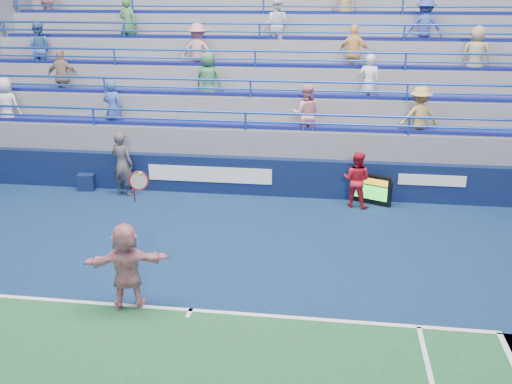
# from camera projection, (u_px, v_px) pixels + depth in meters

# --- Properties ---
(ground) EXTENTS (120.00, 120.00, 0.00)m
(ground) POSITION_uv_depth(u_px,v_px,m) (191.00, 311.00, 10.52)
(ground) COLOR #333538
(sponsor_wall) EXTENTS (18.00, 0.32, 1.10)m
(sponsor_wall) POSITION_uv_depth(u_px,v_px,m) (245.00, 176.00, 16.40)
(sponsor_wall) COLOR #0B153D
(sponsor_wall) RESTS_ON ground
(bleacher_stand) EXTENTS (18.00, 5.60, 6.13)m
(bleacher_stand) POSITION_uv_depth(u_px,v_px,m) (261.00, 115.00, 19.59)
(bleacher_stand) COLOR slate
(bleacher_stand) RESTS_ON ground
(serve_speed_board) EXTENTS (1.16, 0.62, 0.84)m
(serve_speed_board) POSITION_uv_depth(u_px,v_px,m) (370.00, 189.00, 15.69)
(serve_speed_board) COLOR black
(serve_speed_board) RESTS_ON ground
(judge_chair) EXTENTS (0.56, 0.56, 0.87)m
(judge_chair) POSITION_uv_depth(u_px,v_px,m) (87.00, 180.00, 16.89)
(judge_chair) COLOR #0D1A3E
(judge_chair) RESTS_ON ground
(tennis_player) EXTENTS (1.62, 0.93, 2.67)m
(tennis_player) POSITION_uv_depth(u_px,v_px,m) (127.00, 266.00, 10.40)
(tennis_player) COLOR white
(tennis_player) RESTS_ON ground
(line_judge) EXTENTS (0.78, 0.62, 1.87)m
(line_judge) POSITION_uv_depth(u_px,v_px,m) (122.00, 164.00, 16.19)
(line_judge) COLOR #141B38
(line_judge) RESTS_ON ground
(ball_girl) EXTENTS (0.91, 0.81, 1.55)m
(ball_girl) POSITION_uv_depth(u_px,v_px,m) (357.00, 180.00, 15.35)
(ball_girl) COLOR red
(ball_girl) RESTS_ON ground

